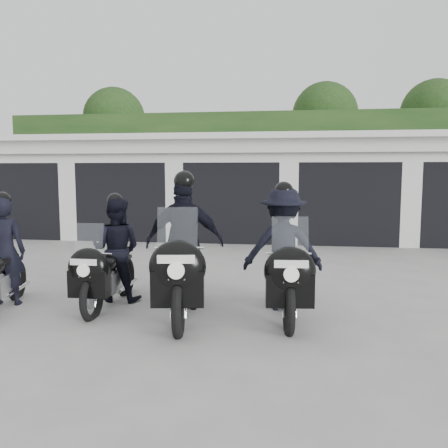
# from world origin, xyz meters

# --- Properties ---
(ground) EXTENTS (80.00, 80.00, 0.00)m
(ground) POSITION_xyz_m (0.00, 0.00, 0.00)
(ground) COLOR #A2A29C
(ground) RESTS_ON ground
(garage_block) EXTENTS (16.40, 6.80, 2.96)m
(garage_block) POSITION_xyz_m (-0.00, 8.06, 1.42)
(garage_block) COLOR silver
(garage_block) RESTS_ON ground
(background_vegetation) EXTENTS (20.00, 3.90, 5.80)m
(background_vegetation) POSITION_xyz_m (0.37, 12.92, 2.77)
(background_vegetation) COLOR #173513
(background_vegetation) RESTS_ON ground
(police_bike_b) EXTENTS (0.76, 1.94, 1.69)m
(police_bike_b) POSITION_xyz_m (-0.99, -0.61, 0.71)
(police_bike_b) COLOR black
(police_bike_b) RESTS_ON ground
(police_bike_c) EXTENTS (1.19, 2.32, 2.03)m
(police_bike_c) POSITION_xyz_m (0.16, -0.90, 0.86)
(police_bike_c) COLOR black
(police_bike_c) RESTS_ON ground
(police_bike_d) EXTENTS (1.17, 2.15, 1.87)m
(police_bike_d) POSITION_xyz_m (1.53, -0.69, 0.80)
(police_bike_d) COLOR black
(police_bike_d) RESTS_ON ground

